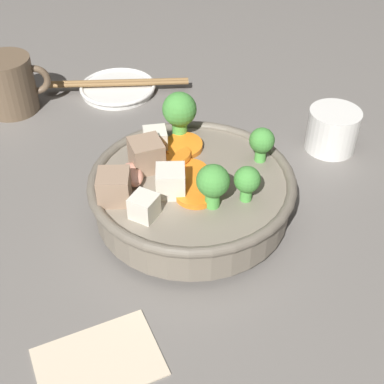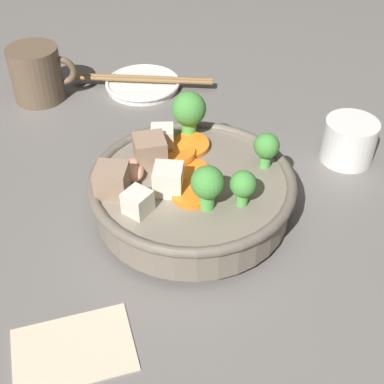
{
  "view_description": "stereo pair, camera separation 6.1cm",
  "coord_description": "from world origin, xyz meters",
  "px_view_note": "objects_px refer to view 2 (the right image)",
  "views": [
    {
      "loc": [
        -0.08,
        -0.46,
        0.43
      ],
      "look_at": [
        0.0,
        0.0,
        0.04
      ],
      "focal_mm": 50.0,
      "sensor_mm": 36.0,
      "label": 1
    },
    {
      "loc": [
        -0.02,
        -0.46,
        0.43
      ],
      "look_at": [
        0.0,
        0.0,
        0.04
      ],
      "focal_mm": 50.0,
      "sensor_mm": 36.0,
      "label": 2
    }
  ],
  "objects_px": {
    "tea_cup": "(349,140)",
    "stirfry_bowl": "(191,188)",
    "side_saucer": "(143,84)",
    "dark_mug": "(37,74)",
    "chopsticks_pair": "(143,79)"
  },
  "relations": [
    {
      "from": "tea_cup",
      "to": "stirfry_bowl",
      "type": "bearing_deg",
      "value": -154.14
    },
    {
      "from": "side_saucer",
      "to": "dark_mug",
      "type": "relative_size",
      "value": 1.2
    },
    {
      "from": "tea_cup",
      "to": "chopsticks_pair",
      "type": "bearing_deg",
      "value": 143.87
    },
    {
      "from": "dark_mug",
      "to": "chopsticks_pair",
      "type": "relative_size",
      "value": 0.45
    },
    {
      "from": "stirfry_bowl",
      "to": "tea_cup",
      "type": "relative_size",
      "value": 3.4
    },
    {
      "from": "dark_mug",
      "to": "side_saucer",
      "type": "bearing_deg",
      "value": 9.0
    },
    {
      "from": "dark_mug",
      "to": "tea_cup",
      "type": "bearing_deg",
      "value": -22.17
    },
    {
      "from": "side_saucer",
      "to": "dark_mug",
      "type": "height_order",
      "value": "dark_mug"
    },
    {
      "from": "side_saucer",
      "to": "dark_mug",
      "type": "bearing_deg",
      "value": -171.0
    },
    {
      "from": "tea_cup",
      "to": "chopsticks_pair",
      "type": "height_order",
      "value": "tea_cup"
    },
    {
      "from": "side_saucer",
      "to": "dark_mug",
      "type": "xyz_separation_m",
      "value": [
        -0.16,
        -0.03,
        0.03
      ]
    },
    {
      "from": "side_saucer",
      "to": "stirfry_bowl",
      "type": "bearing_deg",
      "value": -77.82
    },
    {
      "from": "tea_cup",
      "to": "chopsticks_pair",
      "type": "relative_size",
      "value": 0.31
    },
    {
      "from": "side_saucer",
      "to": "chopsticks_pair",
      "type": "relative_size",
      "value": 0.54
    },
    {
      "from": "chopsticks_pair",
      "to": "side_saucer",
      "type": "bearing_deg",
      "value": -90.0
    }
  ]
}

